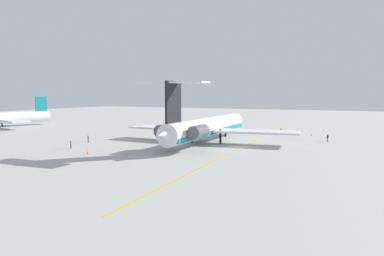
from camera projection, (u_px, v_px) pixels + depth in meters
The scene contains 10 objects.
ground at pixel (238, 147), 76.32m from camera, with size 368.14×368.14×0.00m, color #ADADA8.
main_jetliner at pixel (206, 127), 82.54m from camera, with size 45.28×40.23×13.19m.
ground_crew_near_nose at pixel (328, 137), 85.07m from camera, with size 0.27×0.41×1.67m.
ground_crew_near_tail at pixel (88, 138), 83.85m from camera, with size 0.42×0.27×1.68m.
ground_crew_portside at pixel (281, 130), 101.33m from camera, with size 0.33×0.30×1.65m.
ground_crew_starboard at pixel (71, 143), 75.04m from camera, with size 0.27×0.43×1.71m.
safety_cone_nose at pixel (88, 153), 67.88m from camera, with size 0.40×0.40×0.55m, color #EA590F.
safety_cone_wingtip at pixel (311, 135), 97.65m from camera, with size 0.40×0.40×0.55m, color #EA590F.
safety_cone_tail at pixel (293, 134), 97.98m from camera, with size 0.40×0.40×0.55m, color #EA590F.
taxiway_centreline at pixel (246, 145), 80.15m from camera, with size 102.24×0.36×0.01m, color gold.
Camera 1 is at (-72.08, -24.79, 10.96)m, focal length 35.07 mm.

